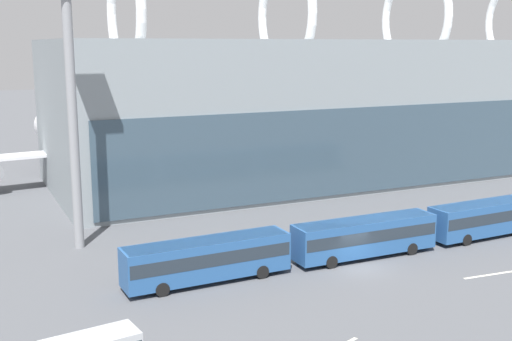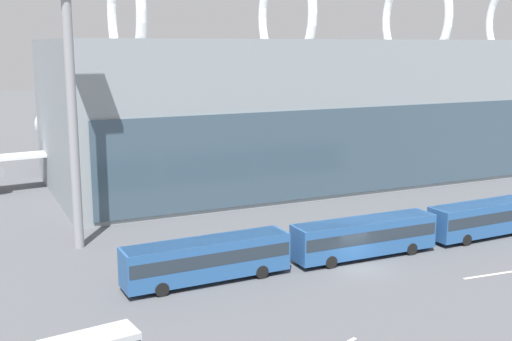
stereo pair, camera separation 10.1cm
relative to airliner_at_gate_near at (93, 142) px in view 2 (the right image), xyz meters
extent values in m
plane|color=#515459|center=(11.79, -41.38, -4.97)|extent=(440.00, 440.00, 0.00)
torus|color=white|center=(2.56, -8.44, 15.47)|extent=(1.10, 14.33, 14.33)
torus|color=white|center=(22.59, -8.44, 15.47)|extent=(1.10, 14.33, 14.33)
torus|color=white|center=(42.62, -8.44, 15.47)|extent=(1.10, 14.33, 14.33)
cylinder|color=white|center=(-0.16, 1.49, 0.01)|extent=(9.25, 37.98, 5.13)
sphere|color=white|center=(-2.24, 20.19, 0.01)|extent=(5.03, 5.03, 5.03)
cone|color=white|center=(1.91, -17.22, 0.01)|extent=(5.76, 8.75, 4.87)
cube|color=white|center=(0.09, -0.80, -0.89)|extent=(44.50, 8.10, 0.35)
cylinder|color=gray|center=(12.45, 0.58, -2.32)|extent=(2.76, 4.01, 2.36)
cube|color=#19724C|center=(1.81, -16.31, 5.48)|extent=(1.12, 6.59, 9.41)
cube|color=white|center=(1.81, -16.31, 0.52)|extent=(13.61, 4.65, 0.28)
cylinder|color=gray|center=(-1.56, 14.03, -2.46)|extent=(0.36, 0.36, 3.91)
cylinder|color=black|center=(-1.56, 14.03, -4.42)|extent=(0.57, 1.14, 1.10)
cylinder|color=gray|center=(-3.23, -1.16, -2.46)|extent=(0.36, 0.36, 3.91)
cylinder|color=black|center=(-3.23, -1.16, -4.42)|extent=(0.57, 1.14, 1.10)
cylinder|color=gray|center=(3.40, -0.43, -2.46)|extent=(0.36, 0.36, 3.91)
cylinder|color=black|center=(3.40, -0.43, -4.42)|extent=(0.57, 1.14, 1.10)
cylinder|color=silver|center=(53.76, 11.85, -0.15)|extent=(8.68, 30.89, 4.37)
sphere|color=silver|center=(55.94, 26.99, -0.15)|extent=(4.29, 4.29, 4.29)
cone|color=silver|center=(51.59, -3.28, -0.15)|extent=(5.07, 7.23, 4.15)
cube|color=silver|center=(53.50, 10.01, -0.91)|extent=(32.84, 8.41, 0.35)
cylinder|color=gray|center=(44.46, 11.31, -2.42)|extent=(2.94, 3.55, 2.50)
cylinder|color=gray|center=(62.54, 8.71, -2.42)|extent=(2.94, 3.55, 2.50)
cube|color=red|center=(51.69, -2.54, 4.09)|extent=(1.11, 5.02, 7.16)
cube|color=silver|center=(51.69, -2.54, 0.29)|extent=(11.71, 4.79, 0.28)
cylinder|color=gray|center=(55.22, 22.00, -2.50)|extent=(0.36, 0.36, 3.83)
cylinder|color=black|center=(55.22, 22.00, -4.42)|extent=(0.60, 1.15, 1.10)
cylinder|color=gray|center=(50.69, 10.41, -2.50)|extent=(0.36, 0.36, 3.83)
cylinder|color=black|center=(50.69, 10.41, -4.42)|extent=(0.60, 1.15, 1.10)
cylinder|color=gray|center=(56.31, 9.60, -2.50)|extent=(0.36, 0.36, 3.83)
cylinder|color=black|center=(56.31, 9.60, -4.42)|extent=(0.60, 1.15, 1.10)
cube|color=#285693|center=(0.17, -39.10, -3.21)|extent=(12.42, 2.82, 2.76)
cube|color=#232D38|center=(0.17, -39.10, -2.93)|extent=(12.17, 2.84, 0.97)
cube|color=silver|center=(0.17, -39.10, -1.89)|extent=(12.04, 2.74, 0.12)
cylinder|color=black|center=(3.97, -37.84, -4.47)|extent=(1.01, 0.32, 1.00)
cylinder|color=black|center=(4.03, -40.18, -4.47)|extent=(1.01, 0.32, 1.00)
cylinder|color=black|center=(-3.69, -38.02, -4.47)|extent=(1.01, 0.32, 1.00)
cylinder|color=black|center=(-3.64, -40.35, -4.47)|extent=(1.01, 0.32, 1.00)
cube|color=#285693|center=(13.62, -39.35, -3.21)|extent=(12.38, 2.63, 2.76)
cube|color=#232D38|center=(13.62, -39.35, -2.93)|extent=(12.13, 2.66, 0.97)
cube|color=silver|center=(13.62, -39.35, -1.89)|extent=(12.01, 2.55, 0.12)
cylinder|color=black|center=(17.46, -38.21, -4.47)|extent=(1.00, 0.31, 1.00)
cylinder|color=black|center=(17.44, -40.55, -4.47)|extent=(1.00, 0.31, 1.00)
cylinder|color=black|center=(9.79, -38.15, -4.47)|extent=(1.00, 0.31, 1.00)
cylinder|color=black|center=(9.78, -40.49, -4.47)|extent=(1.00, 0.31, 1.00)
cube|color=#285693|center=(27.06, -39.28, -3.21)|extent=(12.43, 2.90, 2.76)
cube|color=#232D38|center=(27.06, -39.28, -2.93)|extent=(12.18, 2.92, 0.97)
cube|color=silver|center=(27.06, -39.28, -1.89)|extent=(12.06, 2.81, 0.12)
cylinder|color=black|center=(30.86, -38.00, -4.47)|extent=(1.01, 0.33, 1.00)
cylinder|color=black|center=(23.20, -38.22, -4.47)|extent=(1.01, 0.33, 1.00)
cylinder|color=black|center=(23.27, -40.56, -4.47)|extent=(1.01, 0.33, 1.00)
cylinder|color=gray|center=(-6.76, -26.92, 6.08)|extent=(0.80, 0.80, 22.09)
cube|color=silver|center=(6.31, -37.22, -4.96)|extent=(10.42, 1.07, 0.01)
camera|label=1|loc=(-15.51, -80.40, 11.93)|focal=45.00mm
camera|label=2|loc=(-15.42, -80.44, 11.93)|focal=45.00mm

